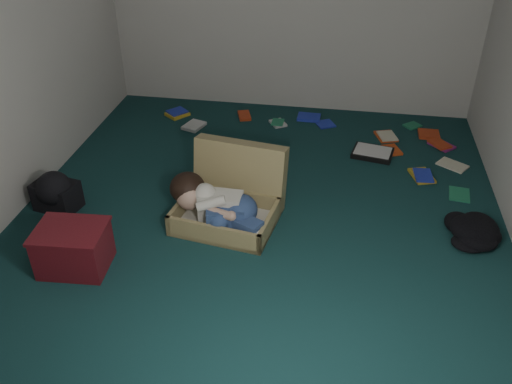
% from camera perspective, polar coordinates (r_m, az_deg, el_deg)
% --- Properties ---
extents(floor, '(4.50, 4.50, 0.00)m').
position_cam_1_polar(floor, '(4.50, 0.31, -2.69)').
color(floor, '#123435').
rests_on(floor, ground).
extents(wall_front, '(4.50, 0.00, 4.50)m').
position_cam_1_polar(wall_front, '(1.99, -10.14, -9.96)').
color(wall_front, silver).
rests_on(wall_front, ground).
extents(suitcase, '(0.89, 0.87, 0.58)m').
position_cam_1_polar(suitcase, '(4.44, -2.58, -0.56)').
color(suitcase, tan).
rests_on(suitcase, floor).
extents(person, '(0.82, 0.50, 0.36)m').
position_cam_1_polar(person, '(4.28, -4.20, -1.32)').
color(person, silver).
rests_on(person, suitcase).
extents(maroon_bin, '(0.52, 0.42, 0.34)m').
position_cam_1_polar(maroon_bin, '(4.13, -18.68, -5.62)').
color(maroon_bin, '#5C121A').
rests_on(maroon_bin, floor).
extents(backpack, '(0.51, 0.44, 0.27)m').
position_cam_1_polar(backpack, '(4.84, -20.25, -0.26)').
color(backpack, black).
rests_on(backpack, floor).
extents(clothing_pile, '(0.54, 0.50, 0.14)m').
position_cam_1_polar(clothing_pile, '(4.56, 21.96, -3.89)').
color(clothing_pile, black).
rests_on(clothing_pile, floor).
extents(paper_tray, '(0.43, 0.36, 0.05)m').
position_cam_1_polar(paper_tray, '(5.50, 12.17, 4.06)').
color(paper_tray, black).
rests_on(paper_tray, floor).
extents(book_scatter, '(3.14, 1.58, 0.02)m').
position_cam_1_polar(book_scatter, '(5.77, 9.51, 5.67)').
color(book_scatter, gold).
rests_on(book_scatter, floor).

